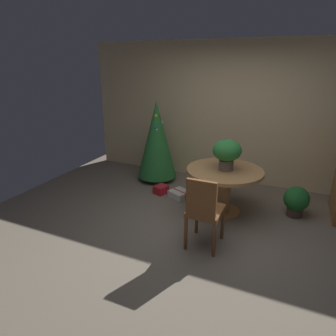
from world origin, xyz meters
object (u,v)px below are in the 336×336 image
Objects in this scene: wooden_chair_near at (204,209)px; holiday_tree at (157,140)px; gift_box_cream at (180,194)px; round_dining_table at (224,181)px; flower_vase at (227,152)px; gift_box_red at (161,189)px; potted_plant at (296,200)px.

wooden_chair_near is 0.62× the size of holiday_tree.
wooden_chair_near is 1.54m from gift_box_cream.
holiday_tree is at bearing 129.95° from wooden_chair_near.
round_dining_table is 1.75m from holiday_tree.
wooden_chair_near is at bearing -90.86° from flower_vase.
round_dining_table reaches higher than gift_box_red.
flower_vase is (0.01, -0.01, 0.46)m from round_dining_table.
round_dining_table reaches higher than potted_plant.
holiday_tree is (-1.52, 0.81, 0.29)m from round_dining_table.
flower_vase is 0.97× the size of potted_plant.
gift_box_red is at bearing 175.34° from gift_box_cream.
flower_vase is 1.75m from holiday_tree.
flower_vase reaches higher than round_dining_table.
potted_plant reaches higher than gift_box_red.
wooden_chair_near is (0.00, -1.00, 0.01)m from round_dining_table.
holiday_tree is 1.20m from gift_box_cream.
gift_box_red is at bearing 133.07° from wooden_chair_near.
holiday_tree reaches higher than wooden_chair_near.
holiday_tree is 5.60× the size of gift_box_red.
gift_box_cream is at bearing -39.47° from holiday_tree.
gift_box_cream is (0.72, -0.59, -0.75)m from holiday_tree.
wooden_chair_near reaches higher than gift_box_cream.
wooden_chair_near is (-0.01, -1.00, -0.45)m from flower_vase.
holiday_tree is (-1.52, 1.82, 0.28)m from wooden_chair_near.
gift_box_red is (-1.17, 1.25, -0.46)m from wooden_chair_near.
holiday_tree is at bearing 169.74° from potted_plant.
flower_vase is 0.47× the size of wooden_chair_near.
gift_box_cream is (-0.80, 1.22, -0.47)m from wooden_chair_near.
potted_plant is at bearing 2.59° from gift_box_red.
round_dining_table is at bearing -28.10° from holiday_tree.
holiday_tree reaches higher than gift_box_cream.
flower_vase is 1.64× the size of gift_box_red.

